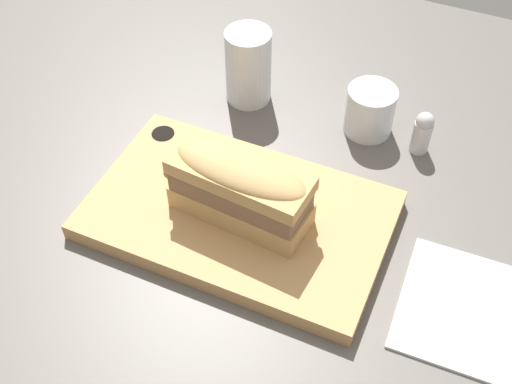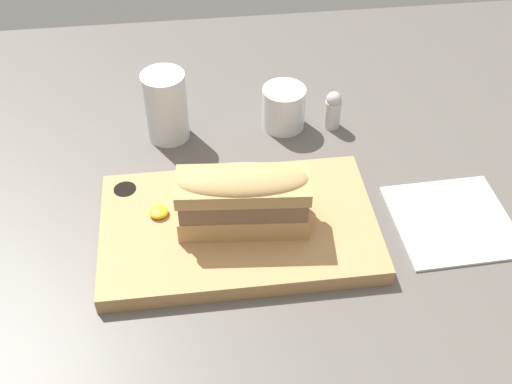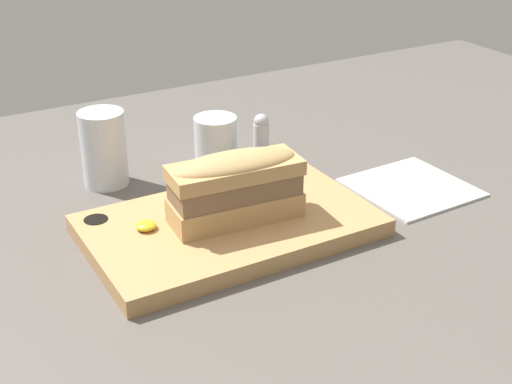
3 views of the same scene
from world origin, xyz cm
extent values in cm
cube|color=#56514C|center=(0.00, 0.00, 1.00)|extent=(189.49, 129.90, 2.00)
cube|color=tan|center=(-4.49, 4.84, 3.17)|extent=(36.88, 22.56, 2.35)
cylinder|color=black|center=(-19.77, 12.96, 3.82)|extent=(3.16, 3.16, 1.17)
cube|color=tan|center=(-3.87, 4.25, 5.94)|extent=(17.47, 8.03, 3.19)
cube|color=brown|center=(-3.87, 4.25, 8.91)|extent=(16.77, 7.71, 2.75)
cube|color=tan|center=(-3.87, 4.25, 11.25)|extent=(17.47, 8.03, 1.91)
ellipsoid|color=tan|center=(-3.87, 4.25, 12.04)|extent=(17.12, 7.87, 2.87)
ellipsoid|color=gold|center=(-15.06, 7.35, 4.87)|extent=(2.62, 2.62, 1.05)
cylinder|color=silver|center=(-13.40, 27.54, 7.68)|extent=(6.73, 6.73, 11.36)
cylinder|color=silver|center=(-13.40, 27.54, 4.76)|extent=(5.92, 5.92, 5.11)
cylinder|color=silver|center=(5.17, 27.88, 5.49)|extent=(6.92, 6.92, 6.99)
cylinder|color=#33050F|center=(5.17, 27.88, 4.54)|extent=(6.23, 6.23, 4.67)
cube|color=white|center=(25.08, 3.29, 2.20)|extent=(16.46, 16.37, 0.40)
cylinder|color=silver|center=(12.98, 26.69, 4.41)|extent=(2.61, 2.61, 4.82)
sphere|color=#B7B7BC|center=(12.98, 26.69, 7.28)|extent=(2.48, 2.48, 2.48)
camera|label=1|loc=(18.34, -41.33, 64.69)|focal=45.00mm
camera|label=2|loc=(-9.45, -54.63, 66.19)|focal=45.00mm
camera|label=3|loc=(-41.98, -67.68, 48.42)|focal=50.00mm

